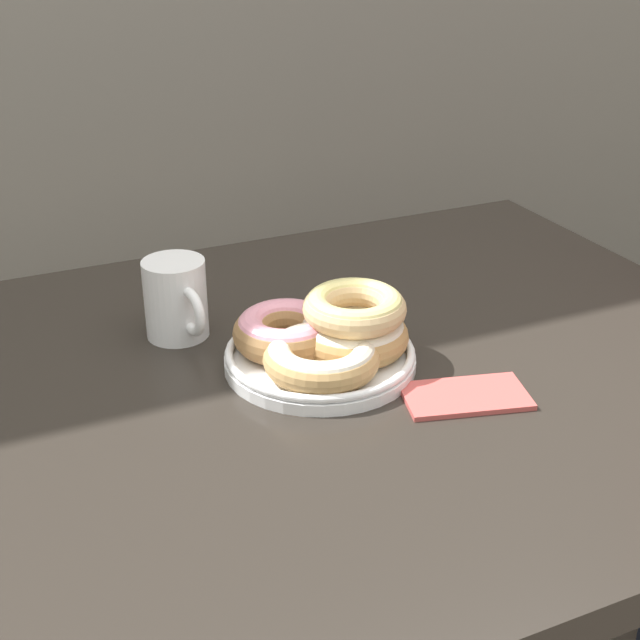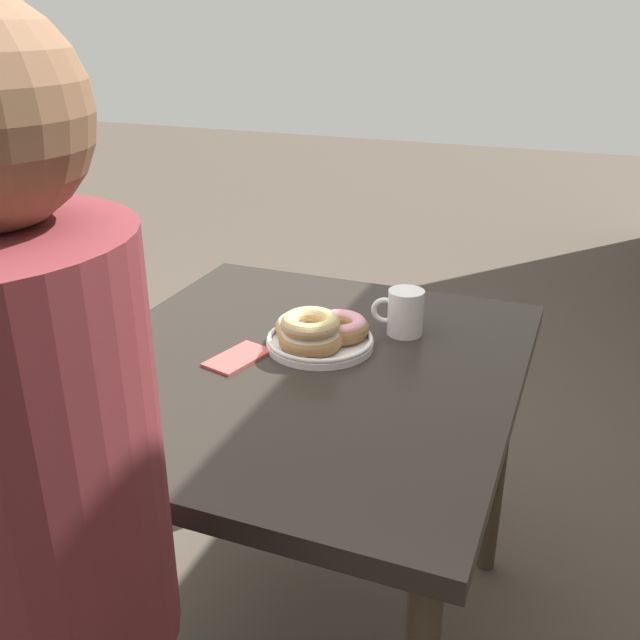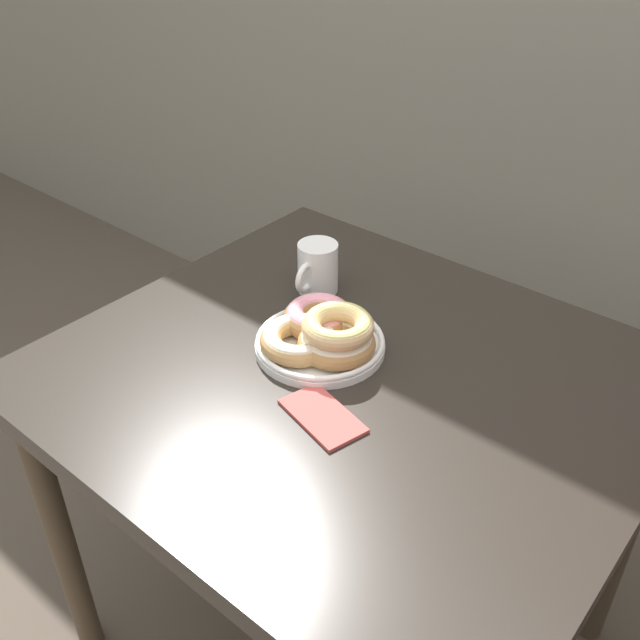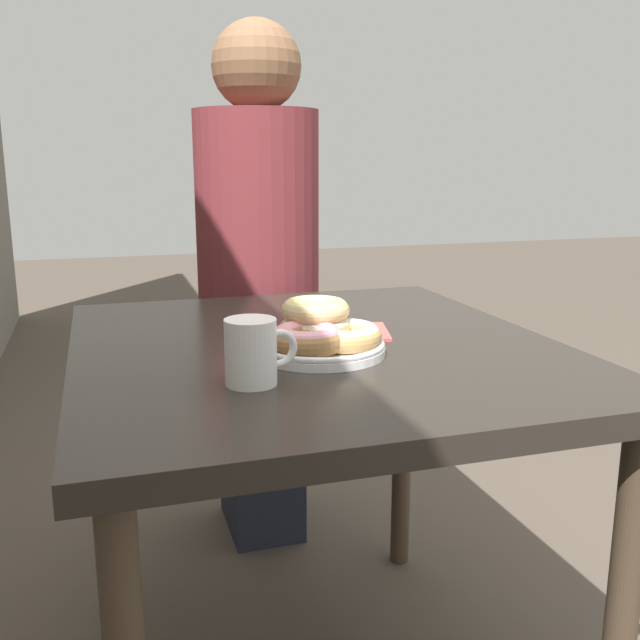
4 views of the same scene
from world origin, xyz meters
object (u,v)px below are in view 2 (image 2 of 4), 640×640
at_px(dining_table, 299,399).
at_px(coffee_mug, 404,312).
at_px(donut_plate, 318,331).
at_px(person_figure, 30,590).
at_px(napkin, 238,358).

bearing_deg(dining_table, coffee_mug, 142.50).
height_order(dining_table, donut_plate, donut_plate).
xyz_separation_m(person_figure, napkin, (-0.66, -0.07, -0.01)).
xyz_separation_m(coffee_mug, napkin, (0.24, -0.28, -0.05)).
bearing_deg(dining_table, donut_plate, 170.54).
xyz_separation_m(donut_plate, person_figure, (0.77, -0.06, -0.02)).
distance_m(dining_table, napkin, 0.15).
xyz_separation_m(dining_table, coffee_mug, (-0.21, 0.16, 0.14)).
relative_size(person_figure, napkin, 9.46).
bearing_deg(coffee_mug, napkin, -48.65).
relative_size(donut_plate, napkin, 1.58).
bearing_deg(napkin, donut_plate, 130.29).
relative_size(dining_table, coffee_mug, 8.43).
relative_size(donut_plate, person_figure, 0.17).
height_order(donut_plate, napkin, donut_plate).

